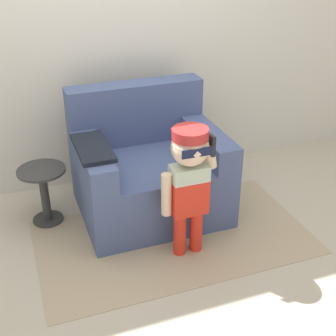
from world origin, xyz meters
name	(u,v)px	position (x,y,z in m)	size (l,w,h in m)	color
ground_plane	(142,222)	(0.00, 0.00, 0.00)	(10.00, 10.00, 0.00)	#BCB29E
wall_back	(107,22)	(0.00, 0.79, 1.30)	(10.00, 0.05, 2.60)	silver
armchair	(148,170)	(0.11, 0.18, 0.33)	(1.05, 0.88, 0.91)	#475684
person_child	(189,173)	(0.18, -0.43, 0.60)	(0.37, 0.27, 0.90)	red
side_table	(44,190)	(-0.65, 0.26, 0.26)	(0.34, 0.34, 0.43)	#333333
rug	(173,237)	(0.15, -0.26, 0.00)	(1.88, 1.06, 0.01)	tan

